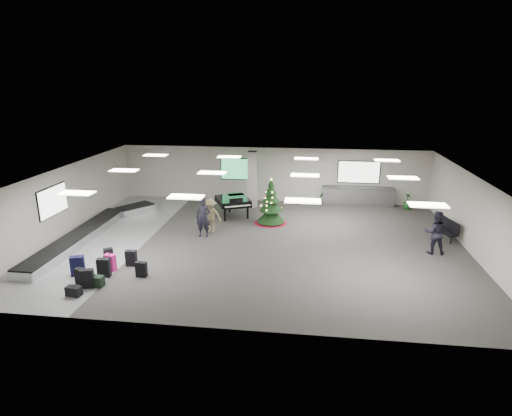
# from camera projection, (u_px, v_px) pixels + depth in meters

# --- Properties ---
(ground) EXTENTS (18.00, 18.00, 0.00)m
(ground) POSITION_uv_depth(u_px,v_px,m) (258.00, 243.00, 19.15)
(ground) COLOR #353230
(ground) RESTS_ON ground
(room_envelope) EXTENTS (18.02, 14.02, 3.21)m
(room_envelope) POSITION_uv_depth(u_px,v_px,m) (251.00, 188.00, 19.16)
(room_envelope) COLOR #B3B0A3
(room_envelope) RESTS_ON ground
(baggage_carousel) EXTENTS (2.28, 9.71, 0.43)m
(baggage_carousel) POSITION_uv_depth(u_px,v_px,m) (91.00, 231.00, 19.96)
(baggage_carousel) COLOR silver
(baggage_carousel) RESTS_ON ground
(service_counter) EXTENTS (4.05, 0.65, 1.08)m
(service_counter) POSITION_uv_depth(u_px,v_px,m) (358.00, 196.00, 24.70)
(service_counter) COLOR silver
(service_counter) RESTS_ON ground
(suitcase_0) EXTENTS (0.48, 0.33, 0.70)m
(suitcase_0) POSITION_uv_depth(u_px,v_px,m) (87.00, 279.00, 14.92)
(suitcase_0) COLOR black
(suitcase_0) RESTS_ON ground
(suitcase_1) EXTENTS (0.49, 0.30, 0.73)m
(suitcase_1) POSITION_uv_depth(u_px,v_px,m) (104.00, 268.00, 15.74)
(suitcase_1) COLOR black
(suitcase_1) RESTS_ON ground
(pink_suitcase) EXTENTS (0.46, 0.32, 0.67)m
(pink_suitcase) POSITION_uv_depth(u_px,v_px,m) (110.00, 263.00, 16.25)
(pink_suitcase) COLOR #D11B7A
(pink_suitcase) RESTS_ON ground
(suitcase_3) EXTENTS (0.43, 0.26, 0.65)m
(suitcase_3) POSITION_uv_depth(u_px,v_px,m) (131.00, 258.00, 16.69)
(suitcase_3) COLOR black
(suitcase_3) RESTS_ON ground
(navy_suitcase) EXTENTS (0.56, 0.44, 0.77)m
(navy_suitcase) POSITION_uv_depth(u_px,v_px,m) (78.00, 266.00, 15.85)
(navy_suitcase) COLOR black
(navy_suitcase) RESTS_ON ground
(suitcase_5) EXTENTS (0.44, 0.32, 0.61)m
(suitcase_5) POSITION_uv_depth(u_px,v_px,m) (81.00, 276.00, 15.19)
(suitcase_5) COLOR black
(suitcase_5) RESTS_ON ground
(green_duffel) EXTENTS (0.61, 0.37, 0.41)m
(green_duffel) POSITION_uv_depth(u_px,v_px,m) (96.00, 281.00, 15.06)
(green_duffel) COLOR black
(green_duffel) RESTS_ON ground
(suitcase_7) EXTENTS (0.40, 0.22, 0.60)m
(suitcase_7) POSITION_uv_depth(u_px,v_px,m) (141.00, 269.00, 15.77)
(suitcase_7) COLOR black
(suitcase_7) RESTS_ON ground
(suitcase_8) EXTENTS (0.42, 0.37, 0.56)m
(suitcase_8) POSITION_uv_depth(u_px,v_px,m) (108.00, 255.00, 17.13)
(suitcase_8) COLOR black
(suitcase_8) RESTS_ON ground
(black_duffel) EXTENTS (0.54, 0.34, 0.35)m
(black_duffel) POSITION_uv_depth(u_px,v_px,m) (74.00, 291.00, 14.39)
(black_duffel) COLOR black
(black_duffel) RESTS_ON ground
(christmas_tree) EXTENTS (1.68, 1.68, 2.39)m
(christmas_tree) POSITION_uv_depth(u_px,v_px,m) (271.00, 208.00, 21.53)
(christmas_tree) COLOR maroon
(christmas_tree) RESTS_ON ground
(grand_piano) EXTENTS (2.24, 2.48, 1.16)m
(grand_piano) POSITION_uv_depth(u_px,v_px,m) (233.00, 201.00, 22.64)
(grand_piano) COLOR black
(grand_piano) RESTS_ON ground
(bench) EXTENTS (0.80, 1.55, 0.93)m
(bench) POSITION_uv_depth(u_px,v_px,m) (448.00, 228.00, 19.38)
(bench) COLOR black
(bench) RESTS_ON ground
(traveler_a) EXTENTS (0.67, 0.45, 1.84)m
(traveler_a) POSITION_uv_depth(u_px,v_px,m) (203.00, 218.00, 19.64)
(traveler_a) COLOR black
(traveler_a) RESTS_ON ground
(traveler_b) EXTENTS (1.13, 0.72, 1.65)m
(traveler_b) POSITION_uv_depth(u_px,v_px,m) (211.00, 216.00, 20.26)
(traveler_b) COLOR #817350
(traveler_b) RESTS_ON ground
(traveler_bench) EXTENTS (0.93, 0.74, 1.85)m
(traveler_bench) POSITION_uv_depth(u_px,v_px,m) (435.00, 232.00, 17.72)
(traveler_bench) COLOR black
(traveler_bench) RESTS_ON ground
(potted_plant_left) EXTENTS (0.50, 0.46, 0.73)m
(potted_plant_left) POSITION_uv_depth(u_px,v_px,m) (320.00, 199.00, 24.87)
(potted_plant_left) COLOR #16451D
(potted_plant_left) RESTS_ON ground
(potted_plant_right) EXTENTS (0.66, 0.66, 0.91)m
(potted_plant_right) POSITION_uv_depth(u_px,v_px,m) (408.00, 201.00, 23.98)
(potted_plant_right) COLOR #16451D
(potted_plant_right) RESTS_ON ground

